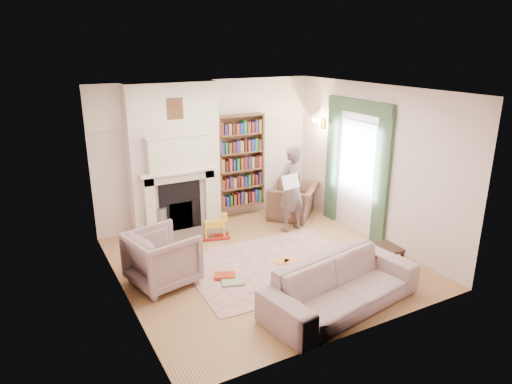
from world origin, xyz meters
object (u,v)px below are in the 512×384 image
coffee_table (377,262)px  rocking_horse (214,227)px  paraffin_heater (161,222)px  armchair_reading (293,201)px  man_reading (291,189)px  sofa (342,285)px  bookcase (240,161)px  armchair_left (163,258)px

coffee_table → rocking_horse: 2.98m
paraffin_heater → armchair_reading: bearing=-7.0°
man_reading → sofa: bearing=63.3°
bookcase → armchair_reading: bookcase is taller
armchair_reading → rocking_horse: size_ratio=1.85×
sofa → coffee_table: bearing=13.8°
armchair_left → bookcase: bearing=-61.9°
bookcase → rocking_horse: 1.61m
sofa → man_reading: (0.87, 2.63, 0.49)m
bookcase → armchair_left: bookcase is taller
sofa → man_reading: man_reading is taller
bookcase → paraffin_heater: 2.02m
sofa → man_reading: 2.82m
rocking_horse → armchair_left: bearing=-123.6°
armchair_reading → paraffin_heater: size_ratio=1.86×
armchair_reading → armchair_left: 3.55m
paraffin_heater → rocking_horse: paraffin_heater is taller
man_reading → rocking_horse: size_ratio=3.01×
paraffin_heater → sofa: bearing=-68.4°
man_reading → paraffin_heater: man_reading is taller
armchair_left → coffee_table: (3.00, -1.33, -0.19)m
paraffin_heater → coffee_table: bearing=-51.4°
armchair_left → sofa: 2.63m
bookcase → paraffin_heater: size_ratio=3.36×
armchair_reading → rocking_horse: bearing=-34.6°
bookcase → man_reading: (0.49, -1.17, -0.34)m
coffee_table → sofa: bearing=-153.0°
man_reading → coffee_table: man_reading is taller
bookcase → paraffin_heater: (-1.79, -0.24, -0.90)m
armchair_reading → sofa: (-1.32, -3.23, 0.00)m
paraffin_heater → rocking_horse: size_ratio=1.00×
armchair_left → rocking_horse: bearing=-62.4°
armchair_left → rocking_horse: 1.76m
bookcase → paraffin_heater: bookcase is taller
sofa → coffee_table: (1.07, 0.47, -0.11)m
armchair_reading → man_reading: man_reading is taller
armchair_left → rocking_horse: (1.33, 1.14, -0.17)m
armchair_reading → coffee_table: (-0.25, -2.77, -0.11)m
bookcase → coffee_table: 3.54m
man_reading → bookcase: bearing=-75.7°
man_reading → rocking_horse: 1.61m
coffee_table → paraffin_heater: bearing=132.1°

